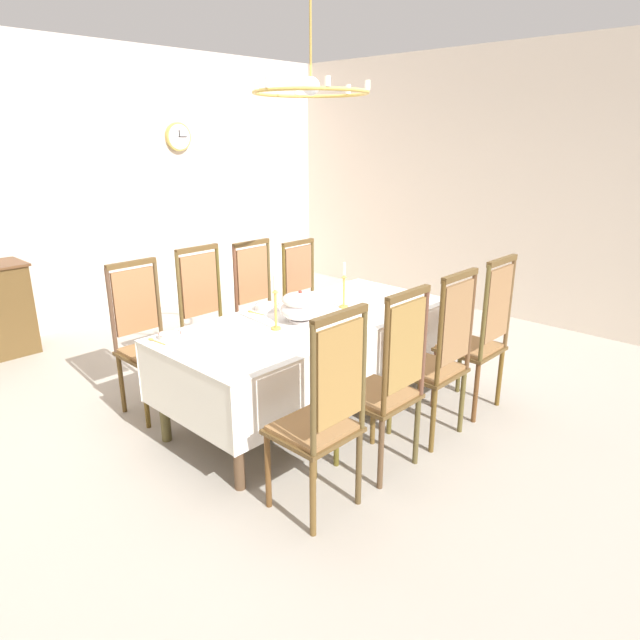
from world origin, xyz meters
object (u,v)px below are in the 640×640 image
chair_north_b (210,318)px  chair_north_d (308,295)px  spoon_primary (153,340)px  bowl_near_right (267,306)px  chandelier (311,91)px  chair_south_c (438,356)px  chair_south_b (388,382)px  chair_south_a (323,414)px  chair_south_d (480,335)px  dining_table (312,327)px  candlestick_west (276,308)px  candlestick_east (344,290)px  chair_north_c (262,305)px  chair_north_a (147,337)px  bowl_near_left (170,335)px  spoon_secondary (252,312)px  soup_tureen (300,306)px  mounted_clock (178,137)px

chair_north_b → chair_north_d: bearing=179.7°
spoon_primary → chair_north_b: bearing=26.1°
bowl_near_right → chandelier: bearing=-77.0°
bowl_near_right → chandelier: (0.09, -0.40, 1.56)m
chair_south_c → chandelier: bearing=107.8°
chandelier → spoon_primary: bearing=158.6°
chair_south_b → chair_south_a: bearing=-179.9°
chair_south_d → chair_north_d: 1.84m
chair_north_b → chair_south_c: size_ratio=0.98×
dining_table → chair_north_d: 1.27m
candlestick_west → candlestick_east: (0.72, 0.00, -0.01)m
chair_south_a → spoon_primary: chair_south_a is taller
bowl_near_right → chair_north_c: bearing=53.2°
chair_north_a → bowl_near_left: chair_north_a is taller
bowl_near_left → spoon_secondary: 0.75m
dining_table → chair_south_b: size_ratio=1.90×
chair_north_a → chair_north_d: chair_north_a is taller
candlestick_west → spoon_secondary: bearing=72.1°
soup_tureen → chandelier: chandelier is taller
chair_south_c → chair_south_d: 0.58m
chair_south_c → chair_south_b: bearing=180.0°
chair_north_a → chair_south_c: chair_south_c is taller
soup_tureen → spoon_primary: size_ratio=1.71×
chair_north_c → bowl_near_left: chair_north_c is taller
bowl_near_left → mounted_clock: size_ratio=0.50×
bowl_near_right → spoon_secondary: 0.14m
chair_south_a → spoon_secondary: chair_south_a is taller
candlestick_west → soup_tureen: bearing=0.0°
chair_north_b → candlestick_east: bearing=124.6°
chair_south_a → chair_south_c: size_ratio=1.00×
candlestick_east → bowl_near_right: (-0.45, 0.40, -0.12)m
chair_north_d → bowl_near_right: 1.12m
spoon_secondary → chair_north_d: bearing=16.2°
chair_south_c → chair_south_d: bearing=-0.0°
chair_south_c → chair_north_d: chair_south_c is taller
mounted_clock → chandelier: (-1.07, -3.27, 0.30)m
chair_north_c → chair_north_d: (0.58, -0.00, -0.02)m
chair_south_a → chair_north_c: size_ratio=1.05×
spoon_primary → chandelier: chandelier is taller
soup_tureen → spoon_primary: bearing=156.2°
chair_south_a → spoon_secondary: 1.50m
spoon_secondary → chair_south_b: bearing=-100.0°
chair_south_d → soup_tureen: (-1.00, 0.93, 0.25)m
candlestick_west → bowl_near_right: bearing=56.0°
bowl_near_right → chair_south_b: bearing=-97.8°
chair_south_c → chair_north_c: bearing=90.0°
chair_south_d → chandelier: chandelier is taller
chair_north_a → chandelier: chandelier is taller
chair_north_a → chair_north_b: size_ratio=0.98×
soup_tureen → chair_south_c: bearing=-65.8°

